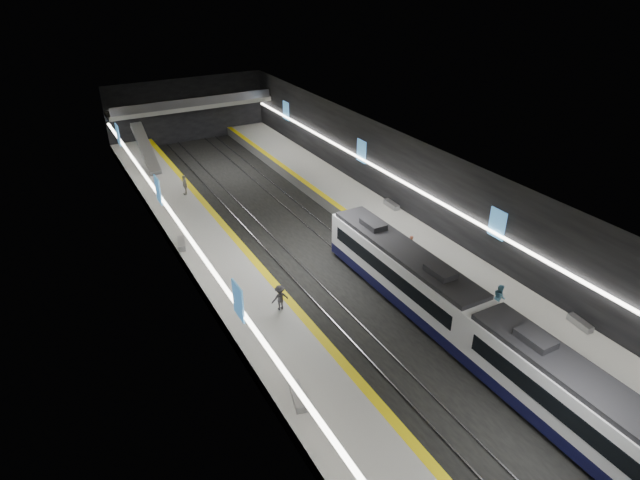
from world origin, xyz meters
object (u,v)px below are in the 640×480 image
train (479,329)px  passenger_right_b (499,297)px  escalator (146,148)px  passenger_right_a (411,246)px  passenger_left_a (185,185)px  bench_right_near (580,323)px  bench_left_near (298,396)px  bench_left_far (181,244)px  passenger_left_b (280,298)px  bench_right_far (391,205)px

train → passenger_right_b: size_ratio=16.32×
train → escalator: (-10.00, 40.39, 0.70)m
passenger_right_a → passenger_right_b: (0.68, -8.45, 0.10)m
train → passenger_left_a: train is taller
bench_right_near → bench_left_near: bearing=178.0°
train → passenger_right_b: 4.39m
escalator → bench_left_near: 39.24m
escalator → bench_left_far: bearing=-95.7°
bench_left_near → passenger_left_b: (2.64, 7.77, 0.65)m
bench_right_near → passenger_right_b: bearing=136.5°
bench_right_far → passenger_left_b: passenger_left_b is taller
passenger_right_b → passenger_left_b: size_ratio=1.03×
escalator → passenger_left_b: 31.45m
passenger_left_a → bench_right_far: bearing=53.4°
passenger_left_b → train: bearing=134.7°
escalator → bench_left_near: escalator is taller
bench_left_near → passenger_right_a: 17.27m
bench_left_far → train: bearing=-46.5°
passenger_right_b → bench_left_far: bearing=68.0°
bench_right_far → bench_left_far: bearing=176.1°
bench_right_far → passenger_left_a: 19.79m
bench_right_far → passenger_left_b: size_ratio=1.07×
bench_right_near → passenger_left_b: size_ratio=0.99×
train → passenger_right_b: bearing=28.6°
escalator → bench_left_far: size_ratio=4.14×
passenger_right_b → passenger_left_b: (-12.56, 6.89, -0.02)m
bench_right_near → passenger_left_a: passenger_left_a is taller
passenger_right_a → bench_left_near: bearing=137.2°
bench_left_far → bench_right_near: 29.26m
passenger_left_b → passenger_left_a: bearing=-89.5°
escalator → passenger_left_a: 10.07m
passenger_left_a → passenger_right_a: bearing=31.6°
passenger_right_a → bench_left_far: bearing=71.2°
bench_left_far → passenger_right_a: (15.16, -9.94, 0.59)m
passenger_right_a → passenger_right_b: size_ratio=0.89×
passenger_left_a → passenger_right_b: bearing=24.6°
escalator → bench_left_far: (-2.00, -19.90, -1.66)m
train → passenger_left_a: 31.67m
bench_left_far → passenger_right_b: bearing=-36.1°
train → bench_left_far: train is taller
escalator → bench_right_far: escalator is taller
escalator → bench_left_far: escalator is taller
train → escalator: size_ratio=3.76×
bench_left_far → passenger_right_b: size_ratio=1.05×
bench_right_near → passenger_right_a: (-3.84, 12.32, 0.61)m
bench_left_near → escalator: bearing=102.8°
escalator → passenger_right_a: escalator is taller
bench_left_far → passenger_left_b: size_ratio=1.08×
train → bench_left_near: bearing=173.9°
escalator → passenger_left_a: size_ratio=4.10×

